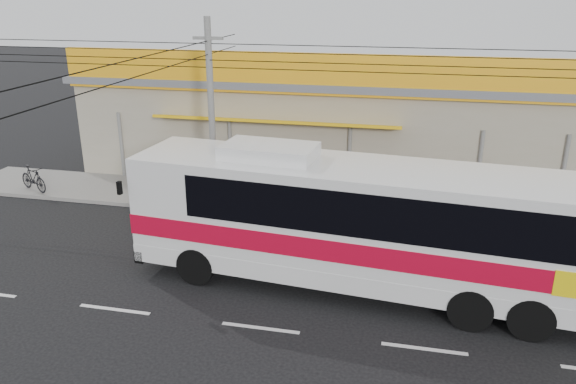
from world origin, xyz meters
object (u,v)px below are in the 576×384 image
coach_bus (370,219)px  utility_pole (209,54)px  motorbike_red (186,174)px  motorbike_dark (33,179)px

coach_bus → utility_pole: size_ratio=0.38×
coach_bus → motorbike_red: (-8.18, 6.76, -1.44)m
coach_bus → motorbike_dark: bearing=166.5°
motorbike_red → motorbike_dark: (-5.89, -1.91, -0.02)m
coach_bus → motorbike_red: bearing=145.9°
motorbike_red → motorbike_dark: motorbike_red is taller
coach_bus → motorbike_red: coach_bus is taller
motorbike_red → utility_pole: size_ratio=0.06×
coach_bus → motorbike_dark: 14.95m
motorbike_dark → utility_pole: utility_pole is taller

